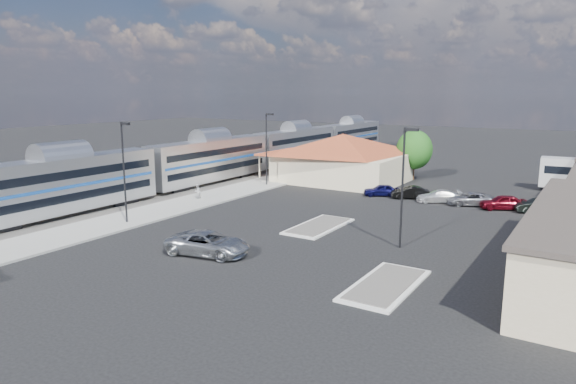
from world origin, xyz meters
The scene contains 20 objects.
ground centered at (0.00, 0.00, 0.00)m, with size 280.00×280.00×0.00m, color black.
railbed centered at (-21.00, 8.00, 0.06)m, with size 16.00×100.00×0.12m, color #4C4944.
platform centered at (-12.00, 6.00, 0.09)m, with size 5.50×92.00×0.18m, color gray.
passenger_train centered at (-18.00, 13.77, 2.87)m, with size 3.00×104.00×5.55m.
freight_cars centered at (-24.00, 3.34, 1.93)m, with size 2.80×46.00×4.00m.
station_depot centered at (-4.56, 24.00, 3.13)m, with size 18.35×12.24×6.20m.
traffic_island_south centered at (4.00, 2.00, 0.10)m, with size 3.30×7.50×0.21m.
traffic_island_north centered at (14.00, -8.00, 0.10)m, with size 3.30×7.50×0.21m.
lamp_plat_s centered at (-10.90, -6.00, 5.34)m, with size 1.08×0.25×9.00m.
lamp_plat_n centered at (-10.90, 16.00, 5.34)m, with size 1.08×0.25×9.00m.
lamp_lot centered at (12.10, 0.00, 5.34)m, with size 1.08×0.25×9.00m.
tree_depot centered at (3.00, 30.00, 4.02)m, with size 4.71×4.71×6.63m.
suv centered at (0.90, -8.95, 0.85)m, with size 2.82×6.11×1.70m, color #A6AAAE.
person_b centered at (-12.47, 4.93, 1.00)m, with size 0.80×0.62×1.64m, color silver.
parked_car_a centered at (3.47, 17.59, 0.67)m, with size 1.58×3.93×1.34m, color #0C0C3E.
parked_car_b centered at (6.67, 17.89, 0.68)m, with size 1.44×4.13×1.36m, color black.
parked_car_c centered at (9.87, 17.59, 0.66)m, with size 1.86×4.57×1.33m, color white.
parked_car_d centered at (13.07, 17.89, 0.68)m, with size 2.24×4.87×1.35m, color gray.
parked_car_e centered at (16.27, 17.59, 0.75)m, with size 1.77×4.39×1.50m, color maroon.
parked_car_f centered at (19.47, 17.89, 0.72)m, with size 1.53×4.40×1.45m, color black.
Camera 1 is at (24.44, -35.87, 11.50)m, focal length 32.00 mm.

